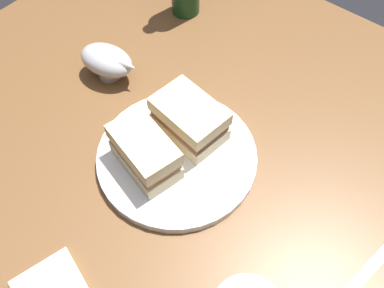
% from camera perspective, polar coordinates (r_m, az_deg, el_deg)
% --- Properties ---
extents(ground_plane, '(6.00, 6.00, 0.00)m').
position_cam_1_polar(ground_plane, '(1.41, 1.09, -17.69)').
color(ground_plane, black).
extents(dining_table, '(1.18, 0.99, 0.75)m').
position_cam_1_polar(dining_table, '(1.05, 1.43, -11.94)').
color(dining_table, brown).
rests_on(dining_table, ground).
extents(plate, '(0.27, 0.27, 0.02)m').
position_cam_1_polar(plate, '(0.70, -2.10, -1.75)').
color(plate, white).
rests_on(plate, dining_table).
extents(sandwich_half_left, '(0.13, 0.09, 0.07)m').
position_cam_1_polar(sandwich_half_left, '(0.69, -0.30, 3.52)').
color(sandwich_half_left, beige).
rests_on(sandwich_half_left, plate).
extents(sandwich_half_right, '(0.13, 0.09, 0.07)m').
position_cam_1_polar(sandwich_half_right, '(0.66, -6.57, -1.13)').
color(sandwich_half_right, beige).
rests_on(sandwich_half_right, plate).
extents(potato_wedge_front, '(0.04, 0.05, 0.01)m').
position_cam_1_polar(potato_wedge_front, '(0.72, -5.25, 3.06)').
color(potato_wedge_front, gold).
rests_on(potato_wedge_front, plate).
extents(potato_wedge_middle, '(0.03, 0.05, 0.02)m').
position_cam_1_polar(potato_wedge_middle, '(0.70, -4.26, 0.38)').
color(potato_wedge_middle, gold).
rests_on(potato_wedge_middle, plate).
extents(potato_wedge_back, '(0.04, 0.03, 0.02)m').
position_cam_1_polar(potato_wedge_back, '(0.73, -4.30, 3.68)').
color(potato_wedge_back, '#B77F33').
rests_on(potato_wedge_back, plate).
extents(gravy_boat, '(0.13, 0.09, 0.07)m').
position_cam_1_polar(gravy_boat, '(0.81, -11.67, 11.26)').
color(gravy_boat, '#B7B7BC').
rests_on(gravy_boat, dining_table).
extents(fork, '(0.04, 0.18, 0.01)m').
position_cam_1_polar(fork, '(0.68, 24.38, -14.42)').
color(fork, silver).
rests_on(fork, dining_table).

